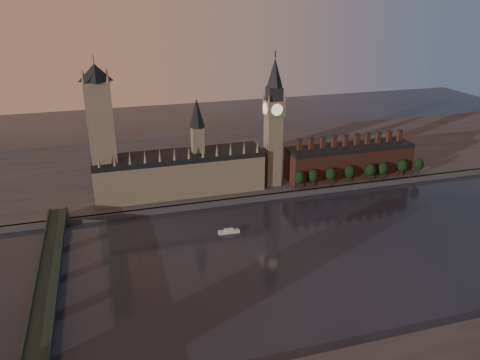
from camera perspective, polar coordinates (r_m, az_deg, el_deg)
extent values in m
plane|color=black|center=(294.87, 9.50, -9.22)|extent=(900.00, 900.00, 0.00)
cube|color=#4A494E|center=(367.36, 3.50, -2.08)|extent=(900.00, 4.00, 4.00)
cube|color=#4A494E|center=(446.95, -0.41, 2.40)|extent=(900.00, 180.00, 4.00)
cube|color=#7B6E57|center=(368.59, -7.32, 0.55)|extent=(130.00, 30.00, 28.00)
cube|color=black|center=(363.15, -7.44, 2.90)|extent=(130.00, 30.00, 4.00)
cube|color=#7B6E57|center=(362.54, -5.18, 4.63)|extent=(9.00, 9.00, 24.00)
cone|color=black|center=(356.47, -5.30, 8.17)|extent=(12.00, 12.00, 22.00)
cone|color=#7B6E57|center=(343.98, -16.84, 2.28)|extent=(2.60, 2.60, 10.00)
cone|color=#7B6E57|center=(343.93, -15.06, 2.47)|extent=(2.60, 2.60, 10.00)
cone|color=#7B6E57|center=(344.21, -13.28, 2.66)|extent=(2.60, 2.60, 10.00)
cone|color=#7B6E57|center=(344.83, -11.51, 2.84)|extent=(2.60, 2.60, 10.00)
cone|color=#7B6E57|center=(345.77, -9.74, 3.02)|extent=(2.60, 2.60, 10.00)
cone|color=#7B6E57|center=(347.05, -7.99, 3.20)|extent=(2.60, 2.60, 10.00)
cone|color=#7B6E57|center=(348.65, -6.25, 3.37)|extent=(2.60, 2.60, 10.00)
cone|color=#7B6E57|center=(350.58, -4.52, 3.54)|extent=(2.60, 2.60, 10.00)
cone|color=#7B6E57|center=(352.82, -2.82, 3.70)|extent=(2.60, 2.60, 10.00)
cone|color=#7B6E57|center=(355.37, -1.13, 3.85)|extent=(2.60, 2.60, 10.00)
cone|color=#7B6E57|center=(358.22, 0.52, 4.01)|extent=(2.60, 2.60, 10.00)
cone|color=#7B6E57|center=(361.37, 2.16, 4.15)|extent=(2.60, 2.60, 10.00)
cube|color=#7B6E57|center=(354.85, -16.37, 4.29)|extent=(18.00, 18.00, 90.00)
cone|color=black|center=(343.77, -17.28, 12.41)|extent=(24.00, 24.00, 12.00)
cylinder|color=#232326|center=(342.94, -17.39, 13.39)|extent=(0.50, 0.50, 12.00)
cone|color=#7B6E57|center=(336.33, -18.61, 11.72)|extent=(3.00, 3.00, 8.00)
cone|color=#7B6E57|center=(336.19, -15.84, 12.02)|extent=(3.00, 3.00, 8.00)
cone|color=#7B6E57|center=(352.14, -18.57, 12.13)|extent=(3.00, 3.00, 8.00)
cone|color=#7B6E57|center=(352.00, -15.93, 12.42)|extent=(3.00, 3.00, 8.00)
cube|color=#7B6E57|center=(377.04, 4.01, 3.59)|extent=(12.00, 12.00, 58.00)
cube|color=#7B6E57|center=(367.65, 4.16, 8.78)|extent=(14.00, 14.00, 12.00)
cube|color=#232326|center=(365.34, 4.20, 10.46)|extent=(11.00, 11.00, 10.00)
cone|color=black|center=(362.55, 4.27, 12.94)|extent=(13.00, 13.00, 22.00)
cylinder|color=#232326|center=(360.74, 4.33, 15.06)|extent=(1.00, 1.00, 5.00)
cylinder|color=beige|center=(361.10, 4.56, 8.53)|extent=(9.00, 0.50, 9.00)
cylinder|color=beige|center=(374.22, 3.77, 9.02)|extent=(9.00, 0.50, 9.00)
cylinder|color=beige|center=(365.22, 3.08, 8.72)|extent=(0.50, 9.00, 9.00)
cylinder|color=beige|center=(370.20, 5.21, 8.84)|extent=(0.50, 9.00, 9.00)
cone|color=#7B6E57|center=(357.55, 3.57, 9.90)|extent=(2.00, 2.00, 6.00)
cone|color=#7B6E57|center=(362.14, 5.54, 9.99)|extent=(2.00, 2.00, 6.00)
cone|color=#7B6E57|center=(369.53, 2.88, 10.30)|extent=(2.00, 2.00, 6.00)
cone|color=#7B6E57|center=(373.97, 4.79, 10.39)|extent=(2.00, 2.00, 6.00)
cube|color=brown|center=(411.23, 13.14, 2.12)|extent=(110.00, 25.00, 24.00)
cube|color=black|center=(407.02, 13.30, 3.91)|extent=(110.00, 25.00, 3.00)
cube|color=brown|center=(384.64, 7.25, 4.23)|extent=(3.50, 3.50, 9.00)
cube|color=#232326|center=(383.17, 7.28, 4.94)|extent=(4.20, 4.20, 1.00)
cube|color=brown|center=(388.83, 8.66, 4.35)|extent=(3.50, 3.50, 9.00)
cube|color=#232326|center=(387.38, 8.70, 5.05)|extent=(4.20, 4.20, 1.00)
cube|color=brown|center=(393.25, 10.05, 4.46)|extent=(3.50, 3.50, 9.00)
cube|color=#232326|center=(391.82, 10.10, 5.16)|extent=(4.20, 4.20, 1.00)
cube|color=brown|center=(397.90, 11.40, 4.57)|extent=(3.50, 3.50, 9.00)
cube|color=#232326|center=(396.49, 11.46, 5.26)|extent=(4.20, 4.20, 1.00)
cube|color=brown|center=(402.77, 12.73, 4.67)|extent=(3.50, 3.50, 9.00)
cube|color=#232326|center=(401.37, 12.78, 5.35)|extent=(4.20, 4.20, 1.00)
cube|color=brown|center=(407.84, 14.02, 4.77)|extent=(3.50, 3.50, 9.00)
cube|color=#232326|center=(406.46, 14.08, 5.44)|extent=(4.20, 4.20, 1.00)
cube|color=brown|center=(413.12, 15.28, 4.86)|extent=(3.50, 3.50, 9.00)
cube|color=#232326|center=(411.76, 15.34, 5.52)|extent=(4.20, 4.20, 1.00)
cube|color=brown|center=(418.59, 16.50, 4.95)|extent=(3.50, 3.50, 9.00)
cube|color=#232326|center=(417.25, 16.58, 5.60)|extent=(4.20, 4.20, 1.00)
cube|color=brown|center=(424.25, 17.70, 5.03)|extent=(3.50, 3.50, 9.00)
cube|color=#232326|center=(422.93, 17.77, 5.68)|extent=(4.20, 4.20, 1.00)
cube|color=brown|center=(430.09, 18.86, 5.11)|extent=(3.50, 3.50, 9.00)
cube|color=#232326|center=(428.78, 18.94, 5.75)|extent=(4.20, 4.20, 1.00)
cylinder|color=black|center=(378.92, 7.24, -0.63)|extent=(0.80, 0.80, 6.00)
ellipsoid|color=black|center=(376.51, 7.28, 0.28)|extent=(8.60, 8.60, 10.75)
cylinder|color=black|center=(384.34, 8.85, -0.39)|extent=(0.80, 0.80, 6.00)
ellipsoid|color=black|center=(381.96, 8.91, 0.51)|extent=(8.60, 8.60, 10.75)
cylinder|color=black|center=(389.97, 10.96, -0.20)|extent=(0.80, 0.80, 6.00)
ellipsoid|color=black|center=(387.62, 11.03, 0.69)|extent=(8.60, 8.60, 10.75)
cylinder|color=black|center=(398.92, 13.14, 0.12)|extent=(0.80, 0.80, 6.00)
ellipsoid|color=black|center=(396.63, 13.22, 1.00)|extent=(8.60, 8.60, 10.75)
cylinder|color=black|center=(406.83, 15.53, 0.32)|extent=(0.80, 0.80, 6.00)
ellipsoid|color=black|center=(404.58, 15.62, 1.17)|extent=(8.60, 8.60, 10.75)
cylinder|color=black|center=(412.92, 16.92, 0.48)|extent=(0.80, 0.80, 6.00)
ellipsoid|color=black|center=(410.71, 17.02, 1.33)|extent=(8.60, 8.60, 10.75)
cylinder|color=black|center=(425.48, 19.09, 0.85)|extent=(0.80, 0.80, 6.00)
ellipsoid|color=black|center=(423.33, 19.19, 1.67)|extent=(8.60, 8.60, 10.75)
cylinder|color=black|center=(433.27, 20.83, 0.98)|extent=(0.80, 0.80, 6.00)
ellipsoid|color=black|center=(431.16, 20.95, 1.79)|extent=(8.60, 8.60, 10.75)
cube|color=#1E2E28|center=(264.31, -22.58, -12.46)|extent=(12.00, 200.00, 2.50)
cube|color=#1E2E28|center=(264.15, -23.85, -12.20)|extent=(1.00, 200.00, 1.30)
cube|color=#1E2E28|center=(262.56, -21.43, -12.02)|extent=(1.00, 200.00, 1.30)
cube|color=#4A494E|center=(348.23, -21.30, -4.13)|extent=(14.00, 8.00, 6.00)
cylinder|color=#232326|center=(257.29, -22.63, -14.88)|extent=(8.00, 8.00, 7.75)
cylinder|color=#232326|center=(285.48, -22.08, -10.89)|extent=(8.00, 8.00, 7.75)
cylinder|color=#232326|center=(314.82, -21.64, -7.64)|extent=(8.00, 8.00, 7.75)
cylinder|color=#232326|center=(345.02, -21.28, -4.95)|extent=(8.00, 8.00, 7.75)
cube|color=silver|center=(317.56, -1.36, -6.32)|extent=(14.51, 4.84, 1.64)
cube|color=silver|center=(316.88, -1.36, -6.09)|extent=(6.29, 3.39, 1.23)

